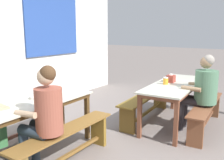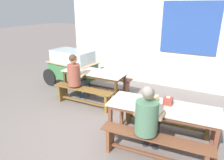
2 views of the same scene
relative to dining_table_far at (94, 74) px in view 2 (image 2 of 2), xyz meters
The scene contains 14 objects.
ground_plane 1.67m from the dining_table_far, 41.62° to the right, with size 40.00×40.00×0.00m, color slate.
backdrop_wall 2.33m from the dining_table_far, 57.60° to the left, with size 6.08×0.23×2.80m.
dining_table_far is the anchor object (origin of this frame).
dining_table_near 2.41m from the dining_table_far, 28.01° to the right, with size 1.94×0.83×0.74m.
bench_far_back 0.64m from the dining_table_far, 91.26° to the left, with size 1.68×0.35×0.47m.
bench_far_front 0.64m from the dining_table_far, 88.74° to the right, with size 1.62×0.32×0.47m.
bench_near_back 2.20m from the dining_table_far, 15.91° to the right, with size 1.83×0.45×0.47m.
bench_near_front 2.76m from the dining_table_far, 37.59° to the right, with size 1.78×0.40×0.47m.
food_cart 1.18m from the dining_table_far, 156.73° to the left, with size 1.87×1.01×1.12m.
person_left_back_turned 0.53m from the dining_table_far, 117.25° to the right, with size 0.45×0.56×1.29m.
person_near_front 2.59m from the dining_table_far, 38.68° to the right, with size 0.47×0.59×1.29m.
tissue_box 2.42m from the dining_table_far, 25.12° to the right, with size 0.15×0.13×0.15m.
condiment_jar 2.22m from the dining_table_far, 27.39° to the right, with size 0.09×0.09×0.12m.
soup_bowl 0.15m from the dining_table_far, 41.98° to the left, with size 0.17×0.17×0.04m, color silver.
Camera 2 is at (1.73, -3.40, 2.39)m, focal length 33.61 mm.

